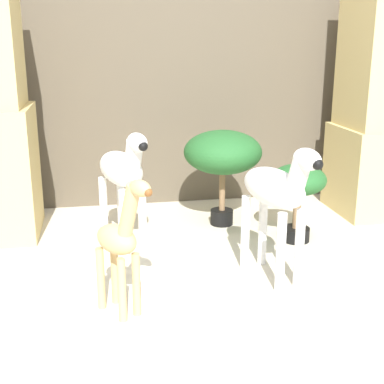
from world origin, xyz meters
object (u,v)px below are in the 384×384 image
(potted_palm_back, at_px, (223,154))
(giraffe_figurine, at_px, (121,241))
(zebra_right, at_px, (277,193))
(zebra_left, at_px, (123,173))
(potted_palm_front, at_px, (298,186))

(potted_palm_back, bearing_deg, giraffe_figurine, -123.24)
(zebra_right, distance_m, zebra_left, 0.83)
(zebra_left, height_order, potted_palm_front, zebra_left)
(zebra_right, bearing_deg, giraffe_figurine, -163.86)
(zebra_right, bearing_deg, potted_palm_front, 57.96)
(zebra_left, xyz_separation_m, giraffe_figurine, (-0.05, -0.70, -0.10))
(zebra_right, bearing_deg, potted_palm_back, 94.57)
(giraffe_figurine, relative_size, potted_palm_front, 1.37)
(zebra_right, height_order, potted_palm_back, zebra_right)
(giraffe_figurine, bearing_deg, zebra_right, 16.14)
(zebra_right, height_order, giraffe_figurine, zebra_right)
(giraffe_figurine, distance_m, potted_palm_front, 1.20)
(potted_palm_front, bearing_deg, zebra_right, -122.04)
(zebra_left, relative_size, potted_palm_front, 1.52)
(giraffe_figurine, bearing_deg, zebra_left, 85.74)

